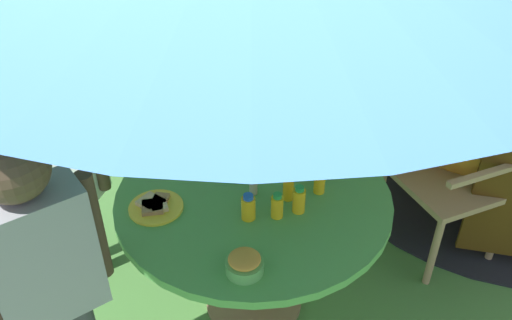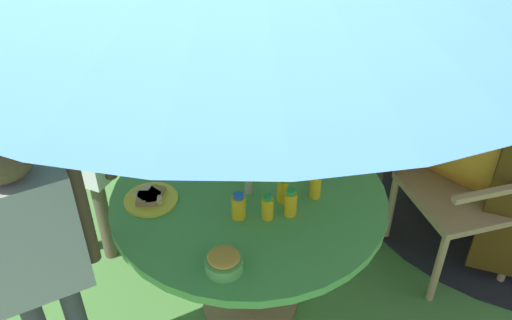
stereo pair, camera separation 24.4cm
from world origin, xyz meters
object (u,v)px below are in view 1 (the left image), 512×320
(juice_bottle_near_right, at_px, (304,163))
(juice_bottle_far_right, at_px, (277,206))
(child_in_grey_shirt, at_px, (41,256))
(juice_bottle_far_left, at_px, (299,200))
(plate_mid_right, at_px, (305,147))
(juice_bottle_center_back, at_px, (248,207))
(garden_table, at_px, (254,218))
(child_in_blue_shirt, at_px, (213,96))
(child_in_white_shirt, at_px, (66,151))
(potted_plant, at_px, (111,108))
(juice_bottle_front_edge, at_px, (320,181))
(snack_bowl, at_px, (245,264))
(juice_bottle_near_left, at_px, (288,188))
(wooden_chair, at_px, (464,161))
(plate_mid_left, at_px, (232,168))
(cup_near, at_px, (267,152))
(plate_center_front, at_px, (155,206))
(child_in_pink_shirt, at_px, (367,95))

(juice_bottle_near_right, bearing_deg, juice_bottle_far_right, -91.09)
(child_in_grey_shirt, relative_size, juice_bottle_far_left, 10.63)
(child_in_grey_shirt, bearing_deg, plate_mid_right, 5.89)
(plate_mid_right, distance_m, juice_bottle_center_back, 0.59)
(garden_table, xyz_separation_m, child_in_blue_shirt, (-0.54, 0.70, 0.18))
(child_in_white_shirt, bearing_deg, potted_plant, 112.78)
(juice_bottle_far_right, relative_size, juice_bottle_front_edge, 0.93)
(snack_bowl, distance_m, juice_bottle_near_left, 0.46)
(juice_bottle_near_left, xyz_separation_m, juice_bottle_far_left, (0.07, -0.06, 0.00))
(wooden_chair, distance_m, juice_bottle_center_back, 1.34)
(plate_mid_left, distance_m, juice_bottle_center_back, 0.35)
(potted_plant, height_order, juice_bottle_front_edge, juice_bottle_front_edge)
(potted_plant, xyz_separation_m, juice_bottle_near_left, (1.72, -1.01, 0.50))
(snack_bowl, relative_size, juice_bottle_center_back, 1.18)
(wooden_chair, bearing_deg, garden_table, -90.00)
(juice_bottle_near_left, distance_m, juice_bottle_near_right, 0.22)
(child_in_blue_shirt, bearing_deg, plate_mid_right, 29.54)
(snack_bowl, bearing_deg, juice_bottle_near_right, 89.15)
(plate_mid_left, bearing_deg, garden_table, -37.52)
(juice_bottle_near_right, xyz_separation_m, juice_bottle_far_right, (-0.01, -0.34, 0.01))
(plate_mid_right, bearing_deg, child_in_white_shirt, -152.95)
(garden_table, height_order, juice_bottle_far_left, juice_bottle_far_left)
(plate_mid_right, relative_size, juice_bottle_front_edge, 1.87)
(garden_table, xyz_separation_m, wooden_chair, (0.86, 0.88, -0.02))
(juice_bottle_front_edge, bearing_deg, garden_table, -156.04)
(snack_bowl, relative_size, juice_bottle_near_right, 1.39)
(child_in_grey_shirt, distance_m, juice_bottle_far_right, 0.92)
(plate_mid_left, distance_m, juice_bottle_far_right, 0.39)
(juice_bottle_far_left, xyz_separation_m, juice_bottle_far_right, (-0.07, -0.07, -0.01))
(child_in_grey_shirt, distance_m, cup_near, 1.15)
(plate_center_front, distance_m, juice_bottle_front_edge, 0.72)
(plate_mid_right, height_order, juice_bottle_center_back, juice_bottle_center_back)
(garden_table, bearing_deg, wooden_chair, 45.38)
(child_in_blue_shirt, relative_size, juice_bottle_center_back, 9.81)
(child_in_pink_shirt, relative_size, snack_bowl, 9.48)
(child_in_white_shirt, relative_size, juice_bottle_near_left, 9.53)
(child_in_white_shirt, height_order, plate_mid_right, child_in_white_shirt)
(plate_center_front, bearing_deg, plate_mid_left, 63.02)
(plate_mid_left, xyz_separation_m, plate_center_front, (-0.19, -0.38, 0.00))
(child_in_grey_shirt, distance_m, plate_mid_right, 1.34)
(child_in_blue_shirt, distance_m, plate_mid_right, 0.70)
(potted_plant, distance_m, plate_mid_right, 1.83)
(child_in_white_shirt, bearing_deg, juice_bottle_near_left, 0.24)
(wooden_chair, xyz_separation_m, plate_mid_right, (-0.76, -0.45, 0.18))
(snack_bowl, bearing_deg, potted_plant, 139.29)
(child_in_white_shirt, xyz_separation_m, juice_bottle_far_right, (1.08, -0.00, 0.01))
(garden_table, bearing_deg, juice_bottle_far_left, -10.18)
(child_in_white_shirt, xyz_separation_m, plate_center_front, (0.59, -0.15, -0.04))
(child_in_pink_shirt, distance_m, juice_bottle_center_back, 1.03)
(plate_center_front, height_order, juice_bottle_near_left, juice_bottle_near_left)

